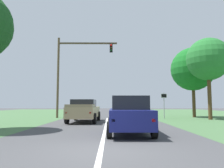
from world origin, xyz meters
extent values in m
plane|color=#424244|center=(0.00, 9.04, 0.00)|extent=(120.00, 120.00, 0.00)
cube|color=white|center=(0.00, -1.96, 0.00)|extent=(0.16, 36.09, 0.01)
cube|color=navy|center=(1.25, 3.89, 0.79)|extent=(2.01, 4.72, 0.86)
cube|color=black|center=(1.26, 4.12, 1.54)|extent=(1.75, 2.93, 0.64)
cube|color=red|center=(0.42, 1.59, 0.83)|extent=(0.14, 0.06, 0.12)
cube|color=red|center=(2.01, 1.56, 0.83)|extent=(0.14, 0.06, 0.12)
cylinder|color=black|center=(0.31, 5.36, 0.36)|extent=(0.24, 0.72, 0.72)
cylinder|color=black|center=(2.24, 5.32, 0.36)|extent=(0.24, 0.72, 0.72)
cylinder|color=black|center=(0.26, 2.45, 0.36)|extent=(0.24, 0.72, 0.72)
cylinder|color=black|center=(2.19, 2.42, 0.36)|extent=(0.24, 0.72, 0.72)
cube|color=tan|center=(-1.85, 11.10, 0.82)|extent=(2.28, 5.58, 0.84)
cube|color=black|center=(-1.86, 10.83, 1.54)|extent=(1.90, 2.16, 0.60)
cube|color=#8F7D56|center=(-1.92, 9.40, 1.34)|extent=(2.05, 2.17, 0.20)
cube|color=red|center=(-2.80, 8.42, 0.86)|extent=(0.14, 0.07, 0.12)
cube|color=red|center=(-1.11, 8.35, 0.86)|extent=(0.14, 0.07, 0.12)
cylinder|color=black|center=(-2.82, 12.85, 0.40)|extent=(0.28, 0.81, 0.80)
cylinder|color=black|center=(-0.75, 12.77, 0.40)|extent=(0.28, 0.81, 0.80)
cylinder|color=black|center=(-2.95, 9.44, 0.40)|extent=(0.28, 0.81, 0.80)
cylinder|color=black|center=(-0.88, 9.36, 0.40)|extent=(0.28, 0.81, 0.80)
cylinder|color=brown|center=(-5.38, 16.48, 4.37)|extent=(0.24, 0.24, 8.74)
cube|color=#4C3D2B|center=(-2.17, 16.48, 8.14)|extent=(6.41, 0.16, 0.16)
cube|color=black|center=(0.39, 16.48, 7.59)|extent=(0.32, 0.28, 0.90)
sphere|color=red|center=(0.39, 16.33, 7.89)|extent=(0.22, 0.22, 0.22)
sphere|color=black|center=(0.39, 16.33, 7.59)|extent=(0.22, 0.22, 0.22)
sphere|color=black|center=(0.39, 16.33, 7.29)|extent=(0.22, 0.22, 0.22)
cylinder|color=gray|center=(5.77, 15.15, 1.33)|extent=(0.08, 0.08, 2.66)
cube|color=white|center=(5.77, 15.12, 2.31)|extent=(0.60, 0.03, 0.44)
cube|color=black|center=(5.77, 15.11, 2.31)|extent=(0.52, 0.01, 0.36)
cylinder|color=#4C351E|center=(9.69, 17.43, 1.80)|extent=(0.36, 0.36, 3.60)
sphere|color=#186922|center=(9.69, 17.43, 5.44)|extent=(4.90, 4.90, 4.90)
cylinder|color=#4C351E|center=(9.80, 13.72, 2.13)|extent=(0.36, 0.36, 4.27)
sphere|color=#25712D|center=(9.80, 13.72, 5.81)|extent=(4.12, 4.12, 4.12)
camera|label=1|loc=(0.30, -7.15, 1.48)|focal=35.14mm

